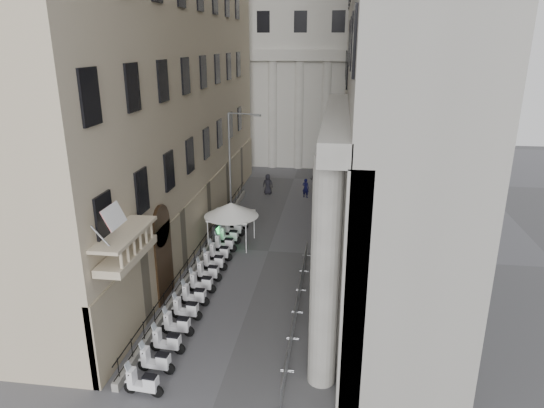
{
  "coord_description": "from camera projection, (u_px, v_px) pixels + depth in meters",
  "views": [
    {
      "loc": [
        4.55,
        -11.71,
        14.01
      ],
      "look_at": [
        0.66,
        16.31,
        4.5
      ],
      "focal_mm": 32.0,
      "sensor_mm": 36.0,
      "label": 1
    }
  ],
  "objects": [
    {
      "name": "far_building",
      "position": [
        304.0,
        32.0,
        56.34
      ],
      "size": [
        22.0,
        10.0,
        30.0
      ],
      "primitive_type": "cube",
      "color": "beige",
      "rests_on": "ground"
    },
    {
      "name": "iron_fence",
      "position": [
        205.0,
        255.0,
        33.52
      ],
      "size": [
        0.3,
        28.0,
        1.4
      ],
      "primitive_type": null,
      "color": "black",
      "rests_on": "ground"
    },
    {
      "name": "blue_awning",
      "position": [
        330.0,
        220.0,
        39.92
      ],
      "size": [
        1.6,
        3.0,
        3.0
      ],
      "primitive_type": null,
      "color": "navy",
      "rests_on": "ground"
    },
    {
      "name": "flag",
      "position": [
        132.0,
        377.0,
        21.27
      ],
      "size": [
        1.0,
        1.4,
        8.2
      ],
      "primitive_type": null,
      "color": "#9E0C11",
      "rests_on": "ground"
    },
    {
      "name": "scooter_0",
      "position": [
        145.0,
        395.0,
        20.23
      ],
      "size": [
        1.44,
        0.66,
        1.5
      ],
      "primitive_type": null,
      "rotation": [
        0.0,
        0.0,
        1.5
      ],
      "color": "white",
      "rests_on": "ground"
    },
    {
      "name": "scooter_1",
      "position": [
        157.0,
        372.0,
        21.61
      ],
      "size": [
        1.44,
        0.66,
        1.5
      ],
      "primitive_type": null,
      "rotation": [
        0.0,
        0.0,
        1.5
      ],
      "color": "white",
      "rests_on": "ground"
    },
    {
      "name": "scooter_2",
      "position": [
        168.0,
        352.0,
        22.99
      ],
      "size": [
        1.44,
        0.66,
        1.5
      ],
      "primitive_type": null,
      "rotation": [
        0.0,
        0.0,
        1.5
      ],
      "color": "white",
      "rests_on": "ground"
    },
    {
      "name": "scooter_3",
      "position": [
        178.0,
        335.0,
        24.37
      ],
      "size": [
        1.44,
        0.66,
        1.5
      ],
      "primitive_type": null,
      "rotation": [
        0.0,
        0.0,
        1.5
      ],
      "color": "white",
      "rests_on": "ground"
    },
    {
      "name": "scooter_4",
      "position": [
        187.0,
        319.0,
        25.75
      ],
      "size": [
        1.44,
        0.66,
        1.5
      ],
      "primitive_type": null,
      "rotation": [
        0.0,
        0.0,
        1.5
      ],
      "color": "white",
      "rests_on": "ground"
    },
    {
      "name": "scooter_5",
      "position": [
        195.0,
        305.0,
        27.13
      ],
      "size": [
        1.44,
        0.66,
        1.5
      ],
      "primitive_type": null,
      "rotation": [
        0.0,
        0.0,
        1.5
      ],
      "color": "white",
      "rests_on": "ground"
    },
    {
      "name": "scooter_6",
      "position": [
        202.0,
        292.0,
        28.52
      ],
      "size": [
        1.44,
        0.66,
        1.5
      ],
      "primitive_type": null,
      "rotation": [
        0.0,
        0.0,
        1.5
      ],
      "color": "white",
      "rests_on": "ground"
    },
    {
      "name": "scooter_7",
      "position": [
        209.0,
        280.0,
        29.9
      ],
      "size": [
        1.44,
        0.66,
        1.5
      ],
      "primitive_type": null,
      "rotation": [
        0.0,
        0.0,
        1.5
      ],
      "color": "white",
      "rests_on": "ground"
    },
    {
      "name": "scooter_8",
      "position": [
        215.0,
        270.0,
        31.28
      ],
      "size": [
        1.44,
        0.66,
        1.5
      ],
      "primitive_type": null,
      "rotation": [
        0.0,
        0.0,
        1.5
      ],
      "color": "white",
      "rests_on": "ground"
    },
    {
      "name": "scooter_9",
      "position": [
        220.0,
        260.0,
        32.66
      ],
      "size": [
        1.44,
        0.66,
        1.5
      ],
      "primitive_type": null,
      "rotation": [
        0.0,
        0.0,
        1.5
      ],
      "color": "white",
      "rests_on": "ground"
    },
    {
      "name": "scooter_10",
      "position": [
        225.0,
        251.0,
        34.04
      ],
      "size": [
        1.44,
        0.66,
        1.5
      ],
      "primitive_type": null,
      "rotation": [
        0.0,
        0.0,
        1.5
      ],
      "color": "white",
      "rests_on": "ground"
    },
    {
      "name": "scooter_11",
      "position": [
        230.0,
        243.0,
        35.43
      ],
      "size": [
        1.44,
        0.66,
        1.5
      ],
      "primitive_type": null,
      "rotation": [
        0.0,
        0.0,
        1.5
      ],
      "color": "white",
      "rests_on": "ground"
    },
    {
      "name": "scooter_12",
      "position": [
        234.0,
        236.0,
        36.81
      ],
      "size": [
        1.44,
        0.66,
        1.5
      ],
      "primitive_type": null,
      "rotation": [
        0.0,
        0.0,
        1.5
      ],
      "color": "white",
      "rests_on": "ground"
    },
    {
      "name": "scooter_13",
      "position": [
        238.0,
        229.0,
        38.19
      ],
      "size": [
        1.44,
        0.66,
        1.5
      ],
      "primitive_type": null,
      "rotation": [
        0.0,
        0.0,
        1.5
      ],
      "color": "white",
      "rests_on": "ground"
    },
    {
      "name": "barrier_0",
      "position": [
        284.0,
        390.0,
        20.49
      ],
      "size": [
        0.6,
        2.4,
        1.1
      ],
      "primitive_type": null,
      "color": "#96989D",
      "rests_on": "ground"
    },
    {
      "name": "barrier_1",
      "position": [
        290.0,
        354.0,
        22.84
      ],
      "size": [
        0.6,
        2.4,
        1.1
      ],
      "primitive_type": null,
      "color": "#96989D",
      "rests_on": "ground"
    },
    {
      "name": "barrier_2",
      "position": [
        295.0,
        325.0,
        25.18
      ],
      "size": [
        0.6,
        2.4,
        1.1
      ],
      "primitive_type": null,
      "color": "#96989D",
      "rests_on": "ground"
    },
    {
      "name": "barrier_3",
      "position": [
        299.0,
        301.0,
        27.53
      ],
      "size": [
        0.6,
        2.4,
        1.1
      ],
      "primitive_type": null,
      "color": "#96989D",
      "rests_on": "ground"
    },
    {
      "name": "barrier_4",
      "position": [
        303.0,
        281.0,
        29.88
      ],
      "size": [
        0.6,
        2.4,
        1.1
      ],
      "primitive_type": null,
      "color": "#96989D",
      "rests_on": "ground"
    },
    {
      "name": "barrier_5",
      "position": [
        305.0,
        263.0,
        32.22
      ],
      "size": [
        0.6,
        2.4,
        1.1
      ],
      "primitive_type": null,
      "color": "#96989D",
      "rests_on": "ground"
    },
    {
      "name": "security_tent",
      "position": [
        231.0,
        209.0,
        34.49
      ],
      "size": [
        3.9,
        3.9,
        3.17
      ],
      "color": "white",
      "rests_on": "ground"
    },
    {
      "name": "street_lamp",
      "position": [
        234.0,
        156.0,
        39.33
      ],
      "size": [
        2.79,
        0.77,
        8.69
      ],
      "rotation": [
        0.0,
        0.0,
        -0.21
      ],
      "color": "gray",
      "rests_on": "ground"
    },
    {
      "name": "info_kiosk",
      "position": [
        216.0,
        235.0,
        34.72
      ],
      "size": [
        0.35,
        0.78,
        1.6
      ],
      "rotation": [
        0.0,
        0.0,
        -0.15
      ],
      "color": "black",
      "rests_on": "ground"
    },
    {
      "name": "pedestrian_a",
      "position": [
        306.0,
        188.0,
        45.55
      ],
      "size": [
        0.79,
        0.66,
        1.84
      ],
      "primitive_type": "imported",
      "rotation": [
        0.0,
        0.0,
        2.77
      ],
      "color": "black",
      "rests_on": "ground"
    },
    {
      "name": "pedestrian_b",
      "position": [
        314.0,
        180.0,
        48.48
      ],
      "size": [
        0.96,
        0.81,
        1.74
      ],
      "primitive_type": "imported",
      "rotation": [
        0.0,
        0.0,
        2.94
      ],
      "color": "black",
      "rests_on": "ground"
    },
    {
      "name": "pedestrian_c",
      "position": [
        268.0,
        184.0,
        46.52
      ],
      "size": [
        1.01,
        0.71,
        1.98
      ],
      "primitive_type": "imported",
      "rotation": [
        0.0,
        0.0,
        3.23
      ],
      "color": "black",
      "rests_on": "ground"
    }
  ]
}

